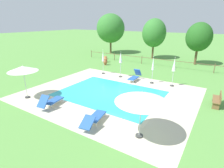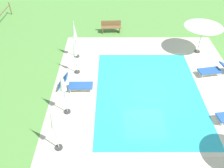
{
  "view_description": "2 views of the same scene",
  "coord_description": "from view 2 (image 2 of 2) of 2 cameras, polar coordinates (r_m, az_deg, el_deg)",
  "views": [
    {
      "loc": [
        6.95,
        -10.63,
        5.27
      ],
      "look_at": [
        -0.12,
        0.5,
        0.6
      ],
      "focal_mm": 28.66,
      "sensor_mm": 36.0,
      "label": 1
    },
    {
      "loc": [
        -9.77,
        1.97,
        8.54
      ],
      "look_at": [
        0.02,
        1.96,
        0.59
      ],
      "focal_mm": 38.65,
      "sensor_mm": 36.0,
      "label": 2
    }
  ],
  "objects": [
    {
      "name": "wooden_bench_lawn_side",
      "position": [
        18.67,
        -0.22,
        13.47
      ],
      "size": [
        0.53,
        1.52,
        0.87
      ],
      "color": "brown",
      "rests_on": "ground"
    },
    {
      "name": "patio_umbrella_closed_row_centre",
      "position": [
        15.17,
        -8.86,
        11.85
      ],
      "size": [
        0.32,
        0.32,
        2.49
      ],
      "color": "#383838",
      "rests_on": "ground"
    },
    {
      "name": "patio_umbrella_open_by_bench",
      "position": [
        16.41,
        21.0,
        13.14
      ],
      "size": [
        2.4,
        2.4,
        2.26
      ],
      "color": "#383838",
      "rests_on": "ground"
    },
    {
      "name": "sun_lounger_north_far",
      "position": [
        13.04,
        -8.6,
        -0.09
      ],
      "size": [
        0.62,
        1.84,
        1.0
      ],
      "color": "#2856A8",
      "rests_on": "ground"
    },
    {
      "name": "pool_deck_paving",
      "position": [
        13.12,
        8.57,
        -2.02
      ],
      "size": [
        12.38,
        10.36,
        0.01
      ],
      "primitive_type": "cube",
      "color": "beige",
      "rests_on": "ground"
    },
    {
      "name": "swimming_pool_water",
      "position": [
        13.12,
        8.57,
        -2.01
      ],
      "size": [
        7.59,
        5.57,
        0.01
      ],
      "primitive_type": "cube",
      "color": "#2DB7C6",
      "rests_on": "ground"
    },
    {
      "name": "ground_plane",
      "position": [
        13.13,
        8.57,
        -2.03
      ],
      "size": [
        160.0,
        160.0,
        0.0
      ],
      "primitive_type": "plane",
      "color": "#599342"
    },
    {
      "name": "pool_coping_rim",
      "position": [
        13.12,
        8.58,
        -2.0
      ],
      "size": [
        8.07,
        6.05,
        0.01
      ],
      "color": "beige",
      "rests_on": "ground"
    },
    {
      "name": "sun_lounger_north_mid",
      "position": [
        15.26,
        23.1,
        3.15
      ],
      "size": [
        0.97,
        2.15,
        0.71
      ],
      "color": "#2856A8",
      "rests_on": "ground"
    },
    {
      "name": "patio_umbrella_closed_row_mid_east",
      "position": [
        13.73,
        -8.78,
        7.88
      ],
      "size": [
        0.32,
        0.32,
        2.42
      ],
      "color": "#383838",
      "rests_on": "ground"
    },
    {
      "name": "patio_umbrella_closed_row_west",
      "position": [
        9.54,
        -13.78,
        -8.65
      ],
      "size": [
        0.32,
        0.32,
        2.53
      ],
      "color": "#383838",
      "rests_on": "ground"
    },
    {
      "name": "patio_umbrella_closed_row_mid_west",
      "position": [
        10.93,
        -11.58,
        -0.0
      ],
      "size": [
        0.32,
        0.32,
        2.54
      ],
      "color": "#383838",
      "rests_on": "ground"
    }
  ]
}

